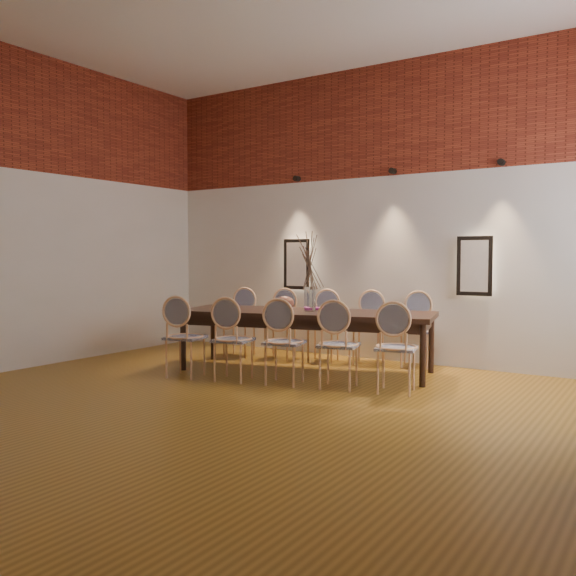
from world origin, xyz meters
The scene contains 23 objects.
floor centered at (0.00, 0.00, -0.01)m, with size 7.00×7.00×0.02m, color olive.
wall_back centered at (0.00, 3.55, 2.00)m, with size 7.00×0.10×4.00m, color silver.
brick_band_back centered at (0.00, 3.48, 3.25)m, with size 7.00×0.02×1.50m, color maroon.
niche_left centered at (-1.30, 3.45, 1.30)m, with size 0.36×0.06×0.66m, color #FFEAC6.
niche_right centered at (1.30, 3.45, 1.30)m, with size 0.36×0.06×0.66m, color #FFEAC6.
spot_fixture_left centered at (-1.30, 3.42, 2.55)m, with size 0.08×0.08×0.10m, color black.
spot_fixture_mid centered at (0.20, 3.42, 2.55)m, with size 0.08×0.08×0.10m, color black.
spot_fixture_right centered at (1.60, 3.42, 2.55)m, with size 0.08×0.08×0.10m, color black.
dining_table centered at (-0.41, 2.20, 0.38)m, with size 3.10×1.00×0.75m, color black.
chair_near_a centered at (-1.43, 1.15, 0.47)m, with size 0.44×0.44×0.94m, color #EAB583, non-canonical shape.
chair_near_b centered at (-0.83, 1.30, 0.47)m, with size 0.44×0.44×0.94m, color #EAB583, non-canonical shape.
chair_near_c centered at (-0.22, 1.44, 0.47)m, with size 0.44×0.44×0.94m, color #EAB583, non-canonical shape.
chair_near_d centered at (0.38, 1.59, 0.47)m, with size 0.44×0.44×0.94m, color #EAB583, non-canonical shape.
chair_near_e centered at (0.98, 1.73, 0.47)m, with size 0.44×0.44×0.94m, color #EAB583, non-canonical shape.
chair_far_a centered at (-1.79, 2.67, 0.47)m, with size 0.44×0.44×0.94m, color #EAB583, non-canonical shape.
chair_far_b centered at (-1.19, 2.81, 0.47)m, with size 0.44×0.44×0.94m, color #EAB583, non-canonical shape.
chair_far_c centered at (-0.59, 2.96, 0.47)m, with size 0.44×0.44×0.94m, color #EAB583, non-canonical shape.
chair_far_d centered at (0.02, 3.10, 0.47)m, with size 0.44×0.44×0.94m, color #EAB583, non-canonical shape.
chair_far_e centered at (0.62, 3.25, 0.47)m, with size 0.44×0.44×0.94m, color #EAB583, non-canonical shape.
vase centered at (-0.35, 2.21, 0.90)m, with size 0.14×0.14×0.30m, color silver.
dried_branches centered at (-0.35, 2.21, 1.35)m, with size 0.50×0.50×0.70m, color brown, non-canonical shape.
bowl centered at (-0.64, 2.09, 0.84)m, with size 0.24×0.24×0.18m, color brown.
book centered at (-0.33, 2.44, 0.77)m, with size 0.26×0.18×0.03m, color #8E226F.
Camera 1 is at (3.46, -4.17, 1.43)m, focal length 38.00 mm.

